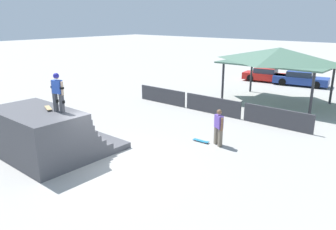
% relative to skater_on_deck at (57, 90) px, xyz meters
% --- Properties ---
extents(ground_plane, '(160.00, 160.00, 0.00)m').
position_rel_skater_on_deck_xyz_m(ground_plane, '(1.85, 0.88, -3.01)').
color(ground_plane, '#A3A09B').
extents(quarter_pipe_ramp, '(4.29, 4.49, 2.10)m').
position_rel_skater_on_deck_xyz_m(quarter_pipe_ramp, '(-0.92, -0.20, -2.08)').
color(quarter_pipe_ramp, '#4C4C51').
rests_on(quarter_pipe_ramp, ground).
extents(skater_on_deck, '(0.69, 0.31, 1.59)m').
position_rel_skater_on_deck_xyz_m(skater_on_deck, '(0.00, 0.00, 0.00)').
color(skater_on_deck, '#4C4C51').
rests_on(skater_on_deck, quarter_pipe_ramp).
extents(skateboard_on_deck, '(0.85, 0.50, 0.09)m').
position_rel_skater_on_deck_xyz_m(skateboard_on_deck, '(-0.66, -0.10, -0.85)').
color(skateboard_on_deck, blue).
rests_on(skateboard_on_deck, quarter_pipe_ramp).
extents(bystander_walking, '(0.67, 0.44, 1.75)m').
position_rel_skater_on_deck_xyz_m(bystander_walking, '(4.14, 5.58, -2.04)').
color(bystander_walking, '#6B6051').
rests_on(bystander_walking, ground).
extents(skateboard_on_ground, '(0.85, 0.23, 0.09)m').
position_rel_skater_on_deck_xyz_m(skateboard_on_ground, '(3.31, 5.42, -2.95)').
color(skateboard_on_ground, red).
rests_on(skateboard_on_ground, ground).
extents(barrier_fence, '(12.22, 0.12, 1.05)m').
position_rel_skater_on_deck_xyz_m(barrier_fence, '(1.01, 9.96, -2.48)').
color(barrier_fence, '#3D3D42').
rests_on(barrier_fence, ground).
extents(pavilion_shelter, '(7.14, 5.17, 3.85)m').
position_rel_skater_on_deck_xyz_m(pavilion_shelter, '(2.92, 15.18, 0.28)').
color(pavilion_shelter, '#2D2D33').
rests_on(pavilion_shelter, ground).
extents(parked_car_red, '(4.42, 2.25, 1.27)m').
position_rel_skater_on_deck_xyz_m(parked_car_red, '(-1.03, 22.42, -2.41)').
color(parked_car_red, red).
rests_on(parked_car_red, ground).
extents(parked_car_blue, '(4.77, 2.42, 1.27)m').
position_rel_skater_on_deck_xyz_m(parked_car_blue, '(2.11, 22.54, -2.40)').
color(parked_car_blue, navy).
rests_on(parked_car_blue, ground).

